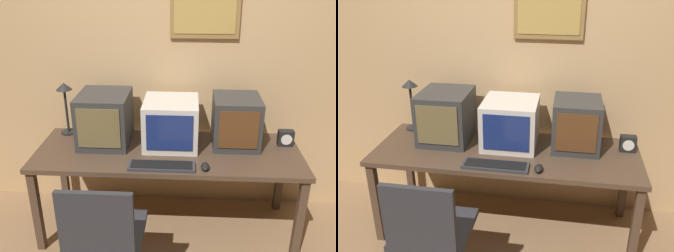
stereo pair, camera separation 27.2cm
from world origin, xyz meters
TOP-DOWN VIEW (x-y plane):
  - wall_back at (0.00, 1.13)m, footprint 8.00×0.08m
  - desk at (0.00, 0.69)m, footprint 1.97×0.71m
  - monitor_left at (-0.49, 0.80)m, footprint 0.38×0.43m
  - monitor_center at (0.02, 0.80)m, footprint 0.41×0.42m
  - monitor_right at (0.51, 0.83)m, footprint 0.35×0.38m
  - keyboard_main at (-0.03, 0.42)m, footprint 0.46×0.14m
  - mouse_near_keyboard at (0.27, 0.42)m, footprint 0.06×0.10m
  - desk_clock at (0.89, 0.82)m, footprint 0.11×0.07m
  - desk_lamp at (-0.84, 0.95)m, footprint 0.13×0.13m
  - office_chair at (-0.34, -0.05)m, footprint 0.48×0.48m

SIDE VIEW (x-z plane):
  - office_chair at x=-0.34m, z-range -0.06..0.84m
  - desk at x=0.00m, z-range 0.28..0.98m
  - keyboard_main at x=-0.03m, z-range 0.70..0.73m
  - mouse_near_keyboard at x=0.27m, z-range 0.70..0.74m
  - desk_clock at x=0.89m, z-range 0.70..0.82m
  - monitor_center at x=0.02m, z-range 0.70..1.05m
  - monitor_right at x=0.51m, z-range 0.70..1.08m
  - monitor_left at x=-0.49m, z-range 0.70..1.09m
  - desk_lamp at x=-0.84m, z-range 0.79..1.21m
  - wall_back at x=0.00m, z-range 0.00..2.60m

